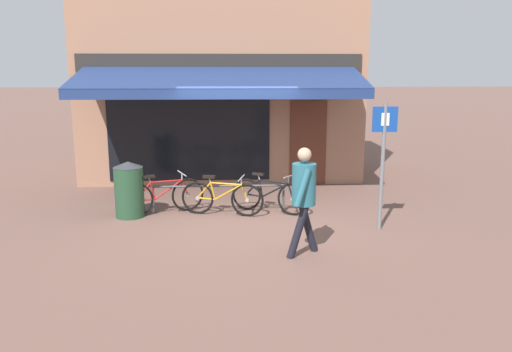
# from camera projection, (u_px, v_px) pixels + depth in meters

# --- Properties ---
(ground_plane) EXTENTS (160.00, 160.00, 0.00)m
(ground_plane) POSITION_uv_depth(u_px,v_px,m) (239.00, 219.00, 9.64)
(ground_plane) COLOR brown
(shop_front) EXTENTS (7.16, 4.87, 6.21)m
(shop_front) POSITION_uv_depth(u_px,v_px,m) (221.00, 60.00, 13.30)
(shop_front) COLOR #9E7056
(shop_front) RESTS_ON ground_plane
(bike_rack_rail) EXTENTS (2.72, 0.04, 0.57)m
(bike_rack_rail) POSITION_uv_depth(u_px,v_px,m) (219.00, 190.00, 10.02)
(bike_rack_rail) COLOR #47494F
(bike_rack_rail) RESTS_ON ground_plane
(bicycle_red) EXTENTS (1.61, 0.78, 0.82)m
(bicycle_red) POSITION_uv_depth(u_px,v_px,m) (162.00, 196.00, 9.93)
(bicycle_red) COLOR black
(bicycle_red) RESTS_ON ground_plane
(bicycle_orange) EXTENTS (1.64, 0.59, 0.80)m
(bicycle_orange) POSITION_uv_depth(u_px,v_px,m) (222.00, 198.00, 9.85)
(bicycle_orange) COLOR black
(bicycle_orange) RESTS_ON ground_plane
(bicycle_black) EXTENTS (1.53, 0.84, 0.80)m
(bicycle_black) POSITION_uv_depth(u_px,v_px,m) (269.00, 195.00, 10.08)
(bicycle_black) COLOR black
(bicycle_black) RESTS_ON ground_plane
(pedestrian_adult) EXTENTS (0.56, 0.67, 1.70)m
(pedestrian_adult) POSITION_uv_depth(u_px,v_px,m) (304.00, 190.00, 7.60)
(pedestrian_adult) COLOR black
(pedestrian_adult) RESTS_ON ground_plane
(litter_bin) EXTENTS (0.57, 0.57, 1.10)m
(litter_bin) POSITION_uv_depth(u_px,v_px,m) (129.00, 189.00, 9.72)
(litter_bin) COLOR #23472D
(litter_bin) RESTS_ON ground_plane
(parking_sign) EXTENTS (0.44, 0.07, 2.27)m
(parking_sign) POSITION_uv_depth(u_px,v_px,m) (383.00, 153.00, 8.76)
(parking_sign) COLOR slate
(parking_sign) RESTS_ON ground_plane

